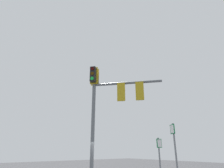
{
  "coord_description": "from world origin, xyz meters",
  "views": [
    {
      "loc": [
        -6.61,
        -8.98,
        2.11
      ],
      "look_at": [
        -0.16,
        -0.97,
        5.68
      ],
      "focal_mm": 30.49,
      "sensor_mm": 36.0,
      "label": 1
    }
  ],
  "objects": [
    {
      "name": "signal_mast_assembly",
      "position": [
        -0.35,
        -0.76,
        4.82
      ],
      "size": [
        2.96,
        3.39,
        6.75
      ],
      "color": "slate",
      "rests_on": "ground"
    },
    {
      "name": "route_sign_secondary",
      "position": [
        0.38,
        -4.32,
        1.89
      ],
      "size": [
        0.18,
        0.31,
        3.16
      ],
      "color": "slate",
      "rests_on": "ground"
    },
    {
      "name": "route_sign_primary",
      "position": [
        0.83,
        -3.18,
        1.63
      ],
      "size": [
        0.35,
        0.1,
        2.65
      ],
      "color": "slate",
      "rests_on": "ground"
    }
  ]
}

